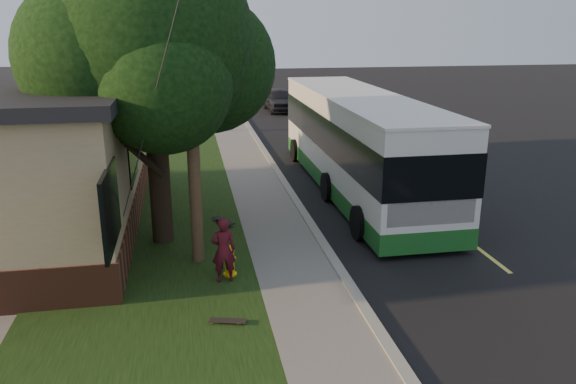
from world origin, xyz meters
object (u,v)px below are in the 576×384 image
at_px(leafy_tree, 152,46).
at_px(skateboard_spare, 228,321).
at_px(fire_hydrant, 230,260).
at_px(skateboard_main, 224,221).
at_px(distant_car, 280,99).
at_px(transit_bus, 358,140).
at_px(bare_tree_far, 190,75).
at_px(utility_pole, 189,74).
at_px(bare_tree_near, 184,93).
at_px(traffic_signal, 233,55).
at_px(dumpster, 40,169).
at_px(skateboarder, 223,250).

relative_size(leafy_tree, skateboard_spare, 10.37).
xyz_separation_m(fire_hydrant, leafy_tree, (-1.57, 2.65, 4.73)).
xyz_separation_m(skateboard_main, distant_car, (5.25, 21.48, 0.63)).
relative_size(transit_bus, skateboard_spare, 16.67).
height_order(bare_tree_far, skateboard_spare, bare_tree_far).
relative_size(utility_pole, bare_tree_near, 2.11).
xyz_separation_m(utility_pole, distant_car, (6.05, 24.07, -3.87)).
distance_m(bare_tree_near, distant_car, 9.53).
bearing_deg(distant_car, transit_bus, -91.78).
xyz_separation_m(bare_tree_near, traffic_signal, (4.00, 16.00, 1.01)).
distance_m(utility_pole, traffic_signal, 33.26).
height_order(traffic_signal, skateboard_spare, traffic_signal).
height_order(bare_tree_far, transit_bus, bare_tree_far).
bearing_deg(bare_tree_near, transit_bus, -63.16).
xyz_separation_m(bare_tree_far, dumpster, (-5.79, -20.92, -1.40)).
distance_m(skateboard_main, skateboard_spare, 5.80).
bearing_deg(leafy_tree, bare_tree_near, 87.50).
bearing_deg(bare_tree_near, skateboard_main, -86.03).
height_order(traffic_signal, dumpster, traffic_signal).
distance_m(fire_hydrant, traffic_signal, 34.25).
height_order(utility_pole, transit_bus, utility_pole).
relative_size(traffic_signal, transit_bus, 0.44).
bearing_deg(bare_tree_far, leafy_tree, -92.45).
height_order(bare_tree_near, skateboard_spare, bare_tree_near).
bearing_deg(fire_hydrant, utility_pole, 125.38).
distance_m(traffic_signal, skateboarder, 34.53).
height_order(leafy_tree, skateboard_spare, leafy_tree).
bearing_deg(skateboarder, dumpster, -59.64).
bearing_deg(distant_car, skateboard_main, -104.44).
bearing_deg(traffic_signal, bare_tree_near, -104.04).
bearing_deg(bare_tree_near, utility_pole, -89.34).
distance_m(bare_tree_far, dumpster, 21.75).
bearing_deg(skateboard_spare, skateboarder, 87.88).
bearing_deg(bare_tree_near, fire_hydrant, -87.14).
bearing_deg(transit_bus, traffic_signal, 93.92).
height_order(transit_bus, distant_car, transit_bus).
distance_m(fire_hydrant, skateboarder, 0.52).
xyz_separation_m(transit_bus, skateboarder, (-5.14, -6.65, -0.98)).
xyz_separation_m(transit_bus, dumpster, (-11.19, 2.74, -1.20)).
distance_m(leafy_tree, bare_tree_far, 27.56).
distance_m(bare_tree_far, skateboarder, 30.32).
distance_m(bare_tree_near, skateboard_spare, 20.32).
height_order(transit_bus, skateboard_main, transit_bus).
xyz_separation_m(utility_pole, bare_tree_near, (-0.19, 17.01, -2.48)).
relative_size(utility_pole, skateboard_main, 10.14).
distance_m(skateboarder, skateboard_spare, 2.03).
xyz_separation_m(bare_tree_far, distant_car, (5.75, -4.94, -1.24)).
height_order(skateboard_main, dumpster, dumpster).
relative_size(bare_tree_far, skateboard_main, 4.51).
distance_m(fire_hydrant, leafy_tree, 5.65).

